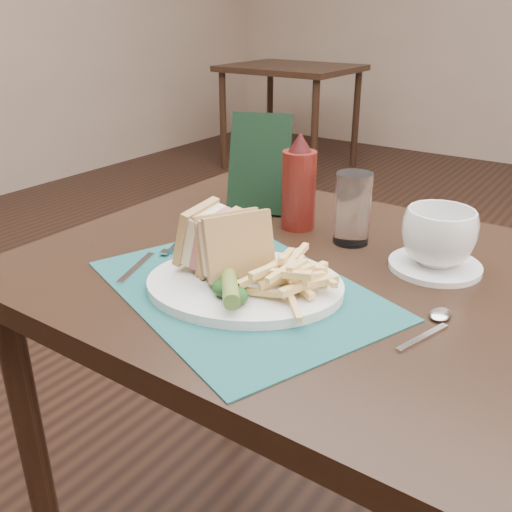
# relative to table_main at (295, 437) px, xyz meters

# --- Properties ---
(floor) EXTENTS (7.00, 7.00, 0.00)m
(floor) POSITION_rel_table_main_xyz_m (0.00, 0.50, -0.38)
(floor) COLOR black
(floor) RESTS_ON ground
(table_main) EXTENTS (0.90, 0.75, 0.75)m
(table_main) POSITION_rel_table_main_xyz_m (0.00, 0.00, 0.00)
(table_main) COLOR black
(table_main) RESTS_ON ground
(table_bg_left) EXTENTS (0.90, 0.75, 0.75)m
(table_bg_left) POSITION_rel_table_main_xyz_m (-1.83, 2.92, 0.00)
(table_bg_left) COLOR black
(table_bg_left) RESTS_ON ground
(placemat) EXTENTS (0.53, 0.46, 0.00)m
(placemat) POSITION_rel_table_main_xyz_m (-0.02, -0.14, 0.38)
(placemat) COLOR #1A5352
(placemat) RESTS_ON table_main
(plate) EXTENTS (0.37, 0.34, 0.01)m
(plate) POSITION_rel_table_main_xyz_m (-0.02, -0.14, 0.38)
(plate) COLOR white
(plate) RESTS_ON placemat
(sandwich_half_a) EXTENTS (0.09, 0.11, 0.10)m
(sandwich_half_a) POSITION_rel_table_main_xyz_m (-0.12, -0.13, 0.44)
(sandwich_half_a) COLOR tan
(sandwich_half_a) RESTS_ON plate
(sandwich_half_b) EXTENTS (0.12, 0.13, 0.11)m
(sandwich_half_b) POSITION_rel_table_main_xyz_m (-0.06, -0.12, 0.45)
(sandwich_half_b) COLOR tan
(sandwich_half_b) RESTS_ON plate
(kale_garnish) EXTENTS (0.11, 0.08, 0.03)m
(kale_garnish) POSITION_rel_table_main_xyz_m (-0.00, -0.19, 0.41)
(kale_garnish) COLOR #143915
(kale_garnish) RESTS_ON plate
(pickle_spear) EXTENTS (0.10, 0.11, 0.03)m
(pickle_spear) POSITION_rel_table_main_xyz_m (-0.00, -0.19, 0.41)
(pickle_spear) COLOR #5A762D
(pickle_spear) RESTS_ON plate
(fries_pile) EXTENTS (0.18, 0.20, 0.05)m
(fries_pile) POSITION_rel_table_main_xyz_m (0.05, -0.12, 0.42)
(fries_pile) COLOR #FED47F
(fries_pile) RESTS_ON plate
(fork) EXTENTS (0.09, 0.17, 0.01)m
(fork) POSITION_rel_table_main_xyz_m (-0.21, -0.15, 0.38)
(fork) COLOR silver
(fork) RESTS_ON placemat
(spoon) EXTENTS (0.08, 0.15, 0.01)m
(spoon) POSITION_rel_table_main_xyz_m (0.25, -0.09, 0.38)
(spoon) COLOR silver
(spoon) RESTS_ON table_main
(saucer) EXTENTS (0.16, 0.16, 0.01)m
(saucer) POSITION_rel_table_main_xyz_m (0.19, 0.11, 0.38)
(saucer) COLOR white
(saucer) RESTS_ON table_main
(coffee_cup) EXTENTS (0.15, 0.15, 0.09)m
(coffee_cup) POSITION_rel_table_main_xyz_m (0.19, 0.11, 0.43)
(coffee_cup) COLOR white
(coffee_cup) RESTS_ON saucer
(drinking_glass) EXTENTS (0.07, 0.07, 0.13)m
(drinking_glass) POSITION_rel_table_main_xyz_m (0.03, 0.13, 0.44)
(drinking_glass) COLOR white
(drinking_glass) RESTS_ON table_main
(ketchup_bottle) EXTENTS (0.07, 0.07, 0.19)m
(ketchup_bottle) POSITION_rel_table_main_xyz_m (-0.09, 0.14, 0.47)
(ketchup_bottle) COLOR #59140F
(ketchup_bottle) RESTS_ON table_main
(check_presenter) EXTENTS (0.14, 0.12, 0.20)m
(check_presenter) POSITION_rel_table_main_xyz_m (-0.21, 0.18, 0.47)
(check_presenter) COLOR black
(check_presenter) RESTS_ON table_main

